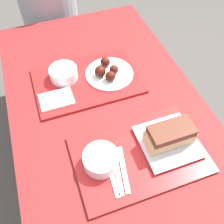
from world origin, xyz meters
name	(u,v)px	position (x,y,z in m)	size (l,w,h in m)	color
ground_plane	(113,189)	(0.00, 0.00, 0.00)	(12.00, 12.00, 0.00)	#4C4742
picnic_table	(114,135)	(0.00, 0.00, 0.64)	(0.78, 1.55, 0.74)	maroon
picnic_bench_far	(68,47)	(0.00, 0.99, 0.37)	(0.74, 0.28, 0.44)	maroon
tray_near	(139,154)	(0.03, -0.17, 0.75)	(0.46, 0.30, 0.01)	red
tray_far	(87,81)	(-0.04, 0.24, 0.75)	(0.46, 0.30, 0.01)	red
bowl_coleslaw_near	(101,159)	(-0.11, -0.16, 0.78)	(0.12, 0.12, 0.05)	white
brisket_sandwich_plate	(169,138)	(0.14, -0.17, 0.79)	(0.20, 0.20, 0.09)	white
plastic_fork_near	(117,171)	(-0.06, -0.21, 0.76)	(0.05, 0.17, 0.00)	white
plastic_knife_near	(124,169)	(-0.04, -0.21, 0.76)	(0.05, 0.17, 0.00)	white
plastic_spoon_near	(111,173)	(-0.09, -0.21, 0.76)	(0.03, 0.17, 0.00)	white
bowl_coleslaw_far	(63,73)	(-0.13, 0.29, 0.78)	(0.12, 0.12, 0.05)	white
wings_plate_far	(108,72)	(0.06, 0.24, 0.77)	(0.21, 0.21, 0.06)	white
napkin_far	(57,99)	(-0.19, 0.17, 0.76)	(0.14, 0.10, 0.01)	white
person_seated_across	(47,0)	(-0.08, 0.99, 0.74)	(0.35, 0.35, 0.73)	#9E9EA3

